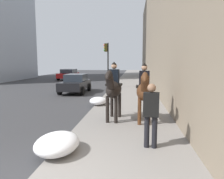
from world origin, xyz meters
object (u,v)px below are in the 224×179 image
mounted_horse_near (113,88)px  car_mid_lane (68,74)px  car_near_lane (76,83)px  mounted_horse_far (144,90)px  pedestrian_greeting (151,111)px  traffic_light_near_curb (107,58)px

mounted_horse_near → car_mid_lane: mounted_horse_near is taller
car_near_lane → car_mid_lane: same height
mounted_horse_near → mounted_horse_far: (-0.15, -1.16, -0.04)m
mounted_horse_far → car_mid_lane: 21.99m
pedestrian_greeting → car_near_lane: 11.76m
car_near_lane → traffic_light_near_curb: traffic_light_near_curb is taller
mounted_horse_near → traffic_light_near_curb: size_ratio=0.56×
car_near_lane → car_mid_lane: 12.52m
mounted_horse_far → pedestrian_greeting: mounted_horse_far is taller
mounted_horse_far → car_near_lane: 9.57m
pedestrian_greeting → car_mid_lane: bearing=29.7°
pedestrian_greeting → car_mid_lane: 24.26m
mounted_horse_far → car_near_lane: (8.22, 4.88, -0.58)m
pedestrian_greeting → car_near_lane: size_ratio=0.43×
mounted_horse_far → traffic_light_near_curb: (10.60, 2.71, 1.35)m
traffic_light_near_curb → car_mid_lane: bearing=34.1°
car_near_lane → traffic_light_near_curb: size_ratio=0.99×
mounted_horse_far → traffic_light_near_curb: 11.03m
traffic_light_near_curb → car_near_lane: bearing=137.7°
pedestrian_greeting → traffic_light_near_curb: size_ratio=0.42×
mounted_horse_near → car_mid_lane: bearing=-153.5°
car_mid_lane → mounted_horse_near: bearing=22.6°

